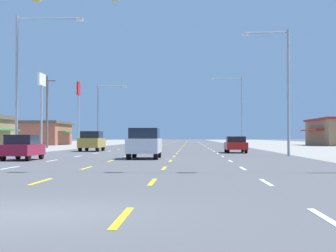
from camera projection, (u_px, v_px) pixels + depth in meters
name	position (u px, v px, depth m)	size (l,w,h in m)	color
ground_plane	(169.00, 147.00, 75.93)	(572.00, 572.00, 0.00)	#4C4C4F
lane_markings	(177.00, 144.00, 114.39)	(10.64, 227.60, 0.01)	white
signal_span_wire	(118.00, 35.00, 21.82)	(25.20, 0.53, 9.29)	brown
hatchback_far_left_nearest	(23.00, 147.00, 33.01)	(1.72, 3.90, 1.54)	maroon
suv_center_turn_near	(145.00, 143.00, 35.42)	(1.98, 4.90, 1.98)	silver
sedan_far_right_mid	(236.00, 144.00, 48.64)	(1.80, 4.50, 1.46)	red
suv_far_left_midfar	(92.00, 141.00, 54.13)	(1.98, 4.90, 1.98)	#B28C33
hatchback_far_left_far	(140.00, 140.00, 109.49)	(1.72, 3.90, 1.54)	#4C196B
storefront_left_row_2	(38.00, 133.00, 99.19)	(11.44, 13.84, 4.25)	#A35642
pole_sign_left_row_1	(42.00, 91.00, 61.33)	(0.24, 2.62, 8.55)	gray
pole_sign_left_row_2	(79.00, 98.00, 85.51)	(0.24, 1.82, 10.06)	gray
streetlight_left_row_0	(24.00, 73.00, 41.08)	(5.11, 0.26, 10.58)	gray
streetlight_right_row_0	(284.00, 83.00, 40.26)	(3.47, 0.26, 9.38)	gray
streetlight_left_row_1	(101.00, 110.00, 77.04)	(4.16, 0.26, 8.87)	gray
streetlight_right_row_1	(239.00, 106.00, 76.26)	(4.50, 0.26, 9.86)	gray
utility_pole_left_row_1	(47.00, 111.00, 70.30)	(2.20, 0.26, 9.26)	brown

